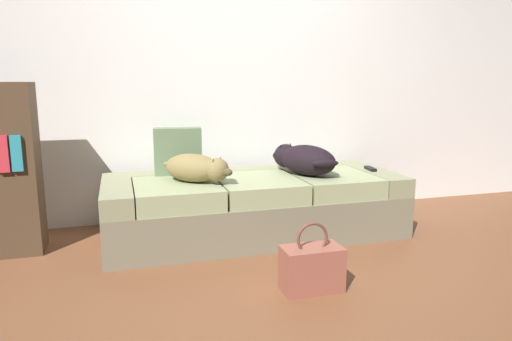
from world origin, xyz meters
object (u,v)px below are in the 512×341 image
(throw_pillow, at_px, (178,151))
(handbag, at_px, (312,267))
(dog_tan, at_px, (197,168))
(dog_dark, at_px, (304,159))
(tv_remote, at_px, (370,169))
(couch, at_px, (254,205))

(throw_pillow, height_order, handbag, throw_pillow)
(throw_pillow, bearing_deg, dog_tan, -74.79)
(dog_dark, height_order, tv_remote, dog_dark)
(dog_dark, bearing_deg, dog_tan, -176.28)
(couch, relative_size, dog_dark, 3.42)
(throw_pillow, relative_size, handbag, 0.90)
(dog_tan, bearing_deg, dog_dark, 3.72)
(handbag, bearing_deg, tv_remote, 47.02)
(dog_tan, height_order, throw_pillow, throw_pillow)
(dog_dark, relative_size, handbag, 1.62)
(throw_pillow, xyz_separation_m, handbag, (0.54, -1.21, -0.48))
(dog_dark, xyz_separation_m, throw_pillow, (-0.88, 0.26, 0.06))
(tv_remote, bearing_deg, couch, -174.25)
(dog_dark, distance_m, handbag, 1.09)
(dog_tan, xyz_separation_m, tv_remote, (1.35, 0.06, -0.09))
(dog_tan, distance_m, tv_remote, 1.35)
(dog_tan, relative_size, throw_pillow, 1.39)
(throw_pillow, bearing_deg, couch, -23.71)
(dog_dark, distance_m, throw_pillow, 0.92)
(couch, bearing_deg, handbag, -88.06)
(handbag, bearing_deg, dog_dark, 70.65)
(tv_remote, bearing_deg, throw_pillow, 177.55)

